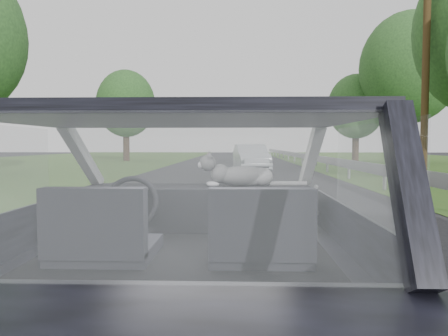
# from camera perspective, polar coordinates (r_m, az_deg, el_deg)

# --- Properties ---
(subject_car) EXTENTS (1.80, 4.00, 1.45)m
(subject_car) POSITION_cam_1_polar(r_m,az_deg,el_deg) (2.52, -4.81, -9.99)
(subject_car) COLOR black
(subject_car) RESTS_ON ground
(dashboard) EXTENTS (1.58, 0.45, 0.30)m
(dashboard) POSITION_cam_1_polar(r_m,az_deg,el_deg) (3.11, -3.46, -5.14)
(dashboard) COLOR black
(dashboard) RESTS_ON subject_car
(driver_seat) EXTENTS (0.50, 0.72, 0.42)m
(driver_seat) POSITION_cam_1_polar(r_m,az_deg,el_deg) (2.29, -15.77, -7.44)
(driver_seat) COLOR black
(driver_seat) RESTS_ON subject_car
(passenger_seat) EXTENTS (0.50, 0.72, 0.42)m
(passenger_seat) POSITION_cam_1_polar(r_m,az_deg,el_deg) (2.19, 4.81, -7.84)
(passenger_seat) COLOR black
(passenger_seat) RESTS_ON subject_car
(steering_wheel) EXTENTS (0.36, 0.36, 0.04)m
(steering_wheel) POSITION_cam_1_polar(r_m,az_deg,el_deg) (2.87, -12.01, -4.46)
(steering_wheel) COLOR black
(steering_wheel) RESTS_ON dashboard
(cat) EXTENTS (0.57, 0.26, 0.25)m
(cat) POSITION_cam_1_polar(r_m,az_deg,el_deg) (3.08, 2.49, -0.89)
(cat) COLOR gray
(cat) RESTS_ON dashboard
(guardrail) EXTENTS (0.05, 90.00, 0.32)m
(guardrail) POSITION_cam_1_polar(r_m,az_deg,el_deg) (13.09, 19.79, -0.23)
(guardrail) COLOR #9D9E9F
(guardrail) RESTS_ON ground
(other_car) EXTENTS (1.99, 4.13, 1.31)m
(other_car) POSITION_cam_1_polar(r_m,az_deg,el_deg) (20.76, 3.54, 1.31)
(other_car) COLOR silver
(other_car) RESTS_ON ground
(highway_sign) EXTENTS (0.42, 1.01, 2.57)m
(highway_sign) POSITION_cam_1_polar(r_m,az_deg,el_deg) (27.55, 11.97, 2.99)
(highway_sign) COLOR #185E26
(highway_sign) RESTS_ON ground
(utility_pole) EXTENTS (0.32, 0.32, 7.75)m
(utility_pole) POSITION_cam_1_polar(r_m,az_deg,el_deg) (16.98, 24.85, 11.54)
(utility_pole) COLOR #422E17
(utility_pole) RESTS_ON ground
(tree_2) EXTENTS (5.13, 5.13, 6.39)m
(tree_2) POSITION_cam_1_polar(r_m,az_deg,el_deg) (34.45, 16.85, 6.12)
(tree_2) COLOR #21401D
(tree_2) RESTS_ON ground
(tree_3) EXTENTS (7.77, 7.77, 10.08)m
(tree_3) POSITION_cam_1_polar(r_m,az_deg,el_deg) (32.92, 22.99, 9.37)
(tree_3) COLOR #21401D
(tree_3) RESTS_ON ground
(tree_6) EXTENTS (5.59, 5.59, 6.95)m
(tree_6) POSITION_cam_1_polar(r_m,az_deg,el_deg) (35.43, -12.68, 6.54)
(tree_6) COLOR #21401D
(tree_6) RESTS_ON ground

